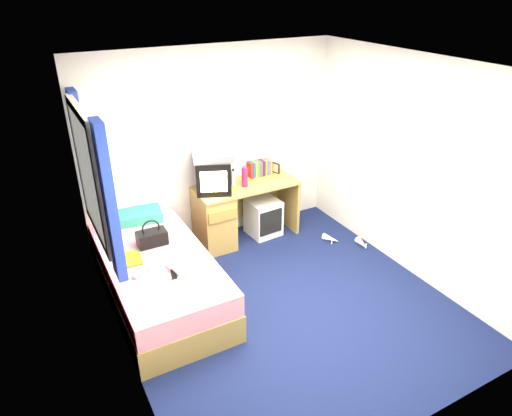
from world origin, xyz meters
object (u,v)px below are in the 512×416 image
vcr (213,156)px  white_heels (346,241)px  aerosol_can (233,178)px  handbag (152,237)px  towel (186,262)px  remote_control (174,275)px  storage_cube (263,217)px  picture_frame (276,168)px  colour_swatch_fan (179,279)px  pillow (139,216)px  magazine (131,259)px  desk (226,213)px  pink_water_bottle (245,178)px  crt_tv (214,175)px  water_bottle (142,271)px  bed (159,278)px

vcr → white_heels: size_ratio=0.88×
aerosol_can → handbag: aerosol_can is taller
towel → white_heels: (2.23, 0.27, -0.55)m
handbag → remote_control: size_ratio=1.92×
handbag → storage_cube: bearing=16.4°
picture_frame → colour_swatch_fan: size_ratio=0.64×
pillow → vcr: (0.91, -0.10, 0.60)m
magazine → colour_swatch_fan: magazine is taller
desk → pink_water_bottle: 0.52m
handbag → colour_swatch_fan: 0.73m
pink_water_bottle → magazine: 1.75m
crt_tv → water_bottle: (-1.18, -0.97, -0.38)m
crt_tv → water_bottle: bearing=-117.6°
desk → storage_cube: 0.54m
handbag → magazine: size_ratio=1.10×
desk → remote_control: (-1.08, -1.14, 0.14)m
pink_water_bottle → remote_control: bearing=-140.5°
crt_tv → handbag: bearing=-128.9°
towel → magazine: towel is taller
storage_cube → pink_water_bottle: pink_water_bottle is taller
storage_cube → colour_swatch_fan: colour_swatch_fan is taller
vcr → picture_frame: 1.02m
pink_water_bottle → vcr: bearing=170.5°
colour_swatch_fan → desk: bearing=49.1°
bed → magazine: (-0.25, 0.06, 0.28)m
picture_frame → white_heels: size_ratio=0.27×
crt_tv → pink_water_bottle: (0.38, -0.06, -0.08)m
pillow → magazine: size_ratio=1.80×
storage_cube → white_heels: size_ratio=0.92×
water_bottle → colour_swatch_fan: 0.37m
bed → remote_control: remote_control is taller
handbag → remote_control: handbag is taller
picture_frame → storage_cube: bearing=-168.2°
vcr → handbag: 1.21m
desk → colour_swatch_fan: 1.62m
bed → pillow: (0.06, 0.84, 0.33)m
magazine → remote_control: size_ratio=1.75×
crt_tv → pink_water_bottle: bearing=14.2°
picture_frame → aerosol_can: (-0.66, -0.09, 0.03)m
bed → white_heels: (2.43, -0.05, -0.23)m
vcr → aerosol_can: 0.45m
crt_tv → white_heels: crt_tv is taller
water_bottle → handbag: bearing=62.3°
crt_tv → water_bottle: crt_tv is taller
white_heels → handbag: bearing=173.0°
aerosol_can → water_bottle: 1.80m
crt_tv → aerosol_can: crt_tv is taller
crt_tv → handbag: (-0.94, -0.50, -0.33)m
storage_cube → crt_tv: size_ratio=0.93×
pink_water_bottle → aerosol_can: 0.15m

